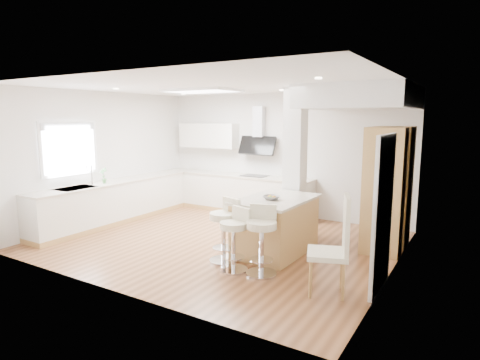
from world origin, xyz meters
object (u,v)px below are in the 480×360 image
Objects in this scene: peninsula at (276,225)px; dining_chair at (337,242)px; bar_stool_c at (262,236)px; bar_stool_a at (224,227)px; bar_stool_b at (235,236)px.

peninsula is 1.74m from dining_chair.
dining_chair is at bearing -24.52° from bar_stool_c.
bar_stool_b is at bearing -16.91° from bar_stool_a.
dining_chair is at bearing 16.76° from bar_stool_b.
bar_stool_c reaches higher than bar_stool_a.
peninsula is 1.21× the size of dining_chair.
bar_stool_a is 0.78× the size of dining_chair.
bar_stool_c is at bearing 155.71° from dining_chair.
peninsula is 1.55× the size of bar_stool_c.
bar_stool_b is 0.94× the size of bar_stool_c.
dining_chair is (1.37, -1.04, 0.22)m from peninsula.
bar_stool_c is at bearing 27.71° from bar_stool_b.
dining_chair is (1.53, 0.00, 0.16)m from bar_stool_b.
bar_stool_c is 0.78× the size of dining_chair.
dining_chair reaches higher than bar_stool_a.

